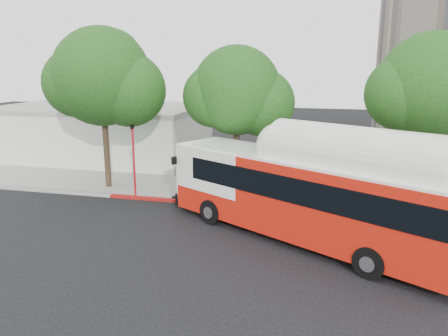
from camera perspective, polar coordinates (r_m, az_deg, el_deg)
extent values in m
plane|color=black|center=(20.14, 0.74, -8.62)|extent=(120.00, 120.00, 0.00)
cube|color=gray|center=(26.13, 3.96, -3.24)|extent=(60.00, 5.00, 0.15)
cube|color=gray|center=(23.69, 2.88, -5.00)|extent=(60.00, 0.30, 0.15)
cube|color=maroon|center=(24.40, -4.08, -4.45)|extent=(10.00, 0.32, 0.16)
cylinder|color=#2D2116|center=(27.49, -15.16, 3.51)|extent=(0.36, 0.36, 6.08)
sphere|color=#144313|center=(27.12, -15.66, 11.44)|extent=(5.80, 5.80, 5.80)
sphere|color=#144313|center=(26.59, -12.30, 9.95)|extent=(4.35, 4.35, 4.35)
cylinder|color=#2D2116|center=(25.21, 1.62, 2.36)|extent=(0.36, 0.36, 5.44)
sphere|color=#144313|center=(24.78, 1.67, 10.10)|extent=(5.00, 5.00, 5.00)
sphere|color=#144313|center=(24.77, 4.91, 8.48)|extent=(3.75, 3.75, 3.75)
cylinder|color=#2D2116|center=(24.91, 24.63, 1.37)|extent=(0.36, 0.36, 5.76)
sphere|color=#144313|center=(24.48, 25.46, 9.63)|extent=(5.40, 5.40, 5.40)
cube|color=silver|center=(37.39, -15.58, 4.40)|extent=(16.00, 10.00, 4.00)
cube|color=gray|center=(37.13, -15.78, 7.60)|extent=(16.20, 10.20, 0.30)
cube|color=red|center=(19.16, 10.30, -3.70)|extent=(12.94, 9.04, 3.20)
cube|color=black|center=(18.70, 11.80, -2.09)|extent=(11.82, 8.44, 1.05)
cube|color=white|center=(18.75, 10.51, 1.11)|extent=(12.90, 8.96, 0.11)
cube|color=white|center=(17.62, 16.57, 0.94)|extent=(7.24, 5.41, 0.61)
cube|color=black|center=(24.09, -4.39, -3.51)|extent=(1.75, 2.17, 0.07)
imported|color=#252093|center=(23.94, -4.41, -2.30)|extent=(1.51, 1.97, 1.00)
cylinder|color=red|center=(25.39, -11.67, 0.55)|extent=(0.12, 0.12, 4.03)
cube|color=black|center=(25.01, -11.90, 5.28)|extent=(0.05, 0.40, 0.25)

